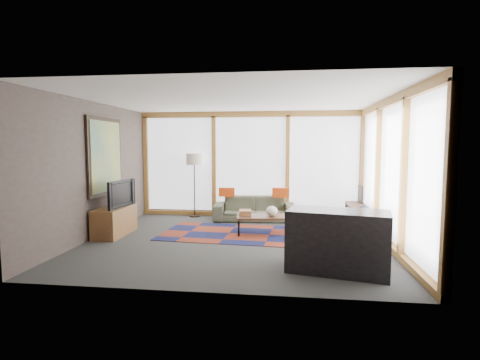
# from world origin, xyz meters

# --- Properties ---
(ground) EXTENTS (5.50, 5.50, 0.00)m
(ground) POSITION_xyz_m (0.00, 0.00, 0.00)
(ground) COLOR #2B2B28
(ground) RESTS_ON ground
(room_envelope) EXTENTS (5.52, 5.02, 2.62)m
(room_envelope) POSITION_xyz_m (0.49, 0.56, 1.54)
(room_envelope) COLOR #3F352E
(room_envelope) RESTS_ON ground
(rug) EXTENTS (2.76, 1.88, 0.01)m
(rug) POSITION_xyz_m (-0.24, 0.54, 0.01)
(rug) COLOR maroon
(rug) RESTS_ON ground
(sofa) EXTENTS (1.96, 0.90, 0.56)m
(sofa) POSITION_xyz_m (0.15, 1.95, 0.28)
(sofa) COLOR #3B3D2B
(sofa) RESTS_ON ground
(pillow_left) EXTENTS (0.38, 0.14, 0.21)m
(pillow_left) POSITION_xyz_m (-0.51, 1.94, 0.66)
(pillow_left) COLOR #BD3C0E
(pillow_left) RESTS_ON sofa
(pillow_right) EXTENTS (0.40, 0.12, 0.22)m
(pillow_right) POSITION_xyz_m (0.77, 1.96, 0.67)
(pillow_right) COLOR #BD3C0E
(pillow_right) RESTS_ON sofa
(floor_lamp) EXTENTS (0.40, 0.40, 1.57)m
(floor_lamp) POSITION_xyz_m (-1.37, 2.23, 0.79)
(floor_lamp) COLOR black
(floor_lamp) RESTS_ON ground
(coffee_table) EXTENTS (1.17, 0.70, 0.37)m
(coffee_table) POSITION_xyz_m (0.47, 0.59, 0.18)
(coffee_table) COLOR black
(coffee_table) RESTS_ON ground
(book_stack) EXTENTS (0.27, 0.33, 0.10)m
(book_stack) POSITION_xyz_m (0.07, 0.63, 0.42)
(book_stack) COLOR brown
(book_stack) RESTS_ON coffee_table
(vase) EXTENTS (0.26, 0.26, 0.20)m
(vase) POSITION_xyz_m (0.62, 0.59, 0.47)
(vase) COLOR beige
(vase) RESTS_ON coffee_table
(bookshelf) EXTENTS (0.35, 1.95, 0.49)m
(bookshelf) POSITION_xyz_m (2.43, 1.06, 0.24)
(bookshelf) COLOR black
(bookshelf) RESTS_ON ground
(bowl_a) EXTENTS (0.24, 0.24, 0.11)m
(bowl_a) POSITION_xyz_m (2.41, 0.54, 0.54)
(bowl_a) COLOR black
(bowl_a) RESTS_ON bookshelf
(bowl_b) EXTENTS (0.20, 0.20, 0.08)m
(bowl_b) POSITION_xyz_m (2.44, 0.90, 0.53)
(bowl_b) COLOR black
(bowl_b) RESTS_ON bookshelf
(shelf_picture) EXTENTS (0.07, 0.30, 0.39)m
(shelf_picture) POSITION_xyz_m (2.55, 1.81, 0.68)
(shelf_picture) COLOR black
(shelf_picture) RESTS_ON bookshelf
(tv_console) EXTENTS (0.47, 1.12, 0.56)m
(tv_console) POSITION_xyz_m (-2.47, 0.13, 0.28)
(tv_console) COLOR brown
(tv_console) RESTS_ON ground
(television) EXTENTS (0.22, 0.94, 0.54)m
(television) POSITION_xyz_m (-2.39, 0.14, 0.83)
(television) COLOR black
(television) RESTS_ON tv_console
(bar_counter) EXTENTS (1.48, 0.93, 0.87)m
(bar_counter) POSITION_xyz_m (1.62, -1.53, 0.44)
(bar_counter) COLOR black
(bar_counter) RESTS_ON ground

